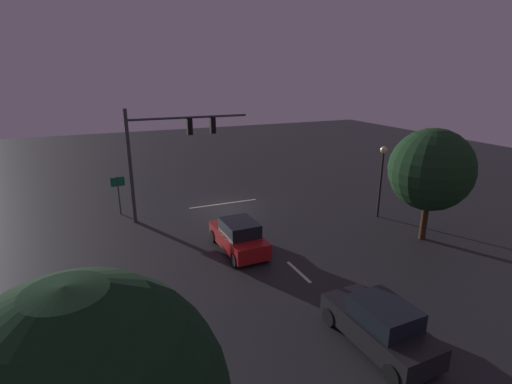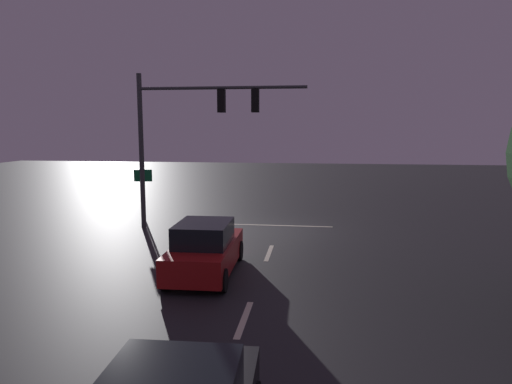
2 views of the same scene
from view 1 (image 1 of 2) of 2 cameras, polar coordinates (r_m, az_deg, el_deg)
The scene contains 11 objects.
ground_plane at distance 27.30m, azimuth -4.14°, elevation -2.26°, with size 80.00×80.00×0.00m, color #232326.
traffic_signal_assembly at distance 24.81m, azimuth -12.72°, elevation 7.06°, with size 7.61×0.47×7.02m.
lane_dash_far at distance 23.80m, azimuth -0.91°, elevation -5.19°, with size 2.20×0.16×0.01m, color beige.
lane_dash_mid at distance 18.93m, azimuth 6.24°, elevation -11.49°, with size 2.20×0.16×0.01m, color beige.
lane_dash_near at distance 14.91m, azimuth 18.48°, elevation -21.20°, with size 2.20×0.16×0.01m, color beige.
stop_bar at distance 28.08m, azimuth -4.74°, elevation -1.70°, with size 5.00×0.16×0.01m, color beige.
car_approaching at distance 20.57m, azimuth -2.55°, elevation -6.51°, with size 1.99×4.40×1.70m.
car_distant at distance 14.65m, azimuth 17.60°, elevation -18.01°, with size 2.03×4.42×1.70m.
street_lamp_left_kerb at distance 25.84m, azimuth 17.92°, elevation 3.40°, with size 0.44×0.44×4.63m.
route_sign at distance 26.95m, azimuth -19.49°, elevation 0.67°, with size 0.90×0.20×2.58m.
tree_left_far at distance 22.98m, azimuth 24.18°, elevation 2.97°, with size 4.46×4.46×6.25m.
Camera 1 is at (8.43, 24.34, 9.04)m, focal length 27.41 mm.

